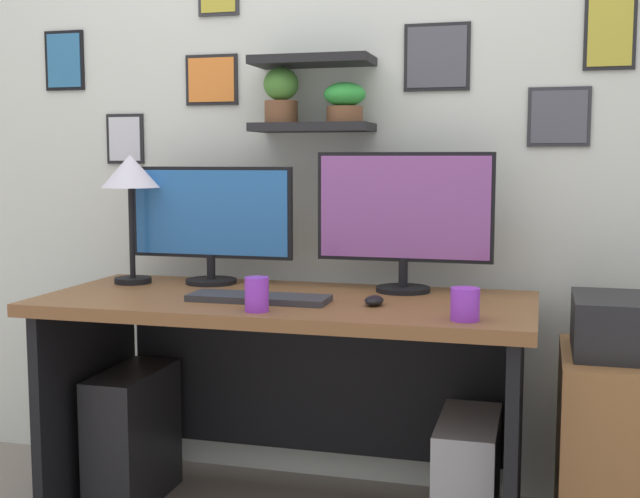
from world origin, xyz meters
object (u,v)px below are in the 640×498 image
object	(u,v)px
computer_mouse	(374,301)
computer_tower_right	(467,482)
printer	(640,327)
desk	(291,359)
desk_lamp	(130,180)
keyboard	(259,298)
drawer_cabinet	(634,456)
computer_tower_left	(133,436)
pen_cup	(257,294)
monitor_left	(211,219)
coffee_mug	(465,304)
monitor_right	(404,215)

from	to	relation	value
computer_mouse	computer_tower_right	bearing A→B (deg)	13.13
printer	desk	bearing A→B (deg)	-179.55
computer_mouse	desk_lamp	world-z (taller)	desk_lamp
keyboard	drawer_cabinet	world-z (taller)	keyboard
computer_mouse	computer_tower_left	size ratio (longest dim) A/B	0.19
desk	pen_cup	bearing A→B (deg)	-91.50
monitor_left	computer_mouse	size ratio (longest dim) A/B	6.59
desk_lamp	coffee_mug	xyz separation A→B (m)	(1.20, -0.37, -0.32)
desk	desk_lamp	size ratio (longest dim) A/B	3.44
printer	computer_tower_right	world-z (taller)	printer
monitor_left	monitor_right	distance (m)	0.69
desk_lamp	pen_cup	distance (m)	0.79
keyboard	computer_tower_right	distance (m)	0.86
printer	desk_lamp	bearing A→B (deg)	177.16
monitor_left	computer_mouse	bearing A→B (deg)	-23.89
desk_lamp	drawer_cabinet	bearing A→B (deg)	-2.84
monitor_right	coffee_mug	bearing A→B (deg)	-61.44
desk	computer_tower_right	distance (m)	0.68
drawer_cabinet	monitor_right	bearing A→B (deg)	167.93
monitor_right	computer_tower_left	xyz separation A→B (m)	(-0.91, -0.19, -0.77)
monitor_left	keyboard	world-z (taller)	monitor_left
keyboard	computer_tower_left	xyz separation A→B (m)	(-0.51, 0.12, -0.53)
monitor_right	printer	bearing A→B (deg)	-12.07
coffee_mug	printer	size ratio (longest dim) A/B	0.24
pen_cup	computer_tower_right	world-z (taller)	pen_cup
keyboard	desk	bearing A→B (deg)	67.77
monitor_right	desk_lamp	bearing A→B (deg)	-175.71
desk	monitor_right	bearing A→B (deg)	25.53
coffee_mug	computer_mouse	bearing A→B (deg)	150.44
monitor_left	monitor_right	xyz separation A→B (m)	(0.69, 0.00, 0.03)
desk_lamp	coffee_mug	distance (m)	1.30
keyboard	computer_tower_left	distance (m)	0.74
monitor_right	keyboard	xyz separation A→B (m)	(-0.40, -0.31, -0.25)
monitor_right	desk_lamp	world-z (taller)	monitor_right
computer_mouse	pen_cup	world-z (taller)	pen_cup
pen_cup	printer	world-z (taller)	pen_cup
computer_mouse	computer_tower_left	world-z (taller)	computer_mouse
monitor_left	monitor_right	world-z (taller)	monitor_right
keyboard	pen_cup	distance (m)	0.17
coffee_mug	computer_tower_right	size ratio (longest dim) A/B	0.22
printer	drawer_cabinet	bearing A→B (deg)	-90.00
desk	computer_tower_left	world-z (taller)	desk
monitor_right	computer_tower_right	size ratio (longest dim) A/B	1.47
monitor_left	computer_mouse	distance (m)	0.74
monitor_left	printer	bearing A→B (deg)	-6.27
keyboard	monitor_right	bearing A→B (deg)	37.43
monitor_right	desk	bearing A→B (deg)	-154.47
monitor_right	desk_lamp	xyz separation A→B (m)	(-0.96, -0.07, 0.11)
monitor_right	computer_tower_left	bearing A→B (deg)	-168.30
monitor_left	coffee_mug	xyz separation A→B (m)	(0.93, -0.45, -0.18)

